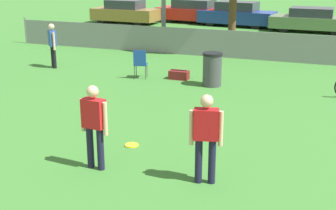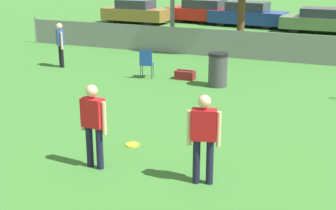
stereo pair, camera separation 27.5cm
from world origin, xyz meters
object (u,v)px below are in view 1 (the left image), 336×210
at_px(gear_bag_sideline, 179,75).
at_px(parked_car_tan, 125,12).
at_px(spectator_in_blue, 52,43).
at_px(frisbee_disc, 132,145).
at_px(player_defender_red, 94,121).
at_px(trash_bin, 212,69).
at_px(player_thrower_red, 206,133).
at_px(parked_car_red, 194,11).
at_px(parked_car_olive, 311,20).
at_px(folding_chair_sideline, 140,62).
at_px(parked_car_blue, 237,14).

distance_m(gear_bag_sideline, parked_car_tan, 14.39).
bearing_deg(spectator_in_blue, frisbee_disc, 177.67).
height_order(player_defender_red, trash_bin, player_defender_red).
bearing_deg(frisbee_disc, spectator_in_blue, 134.99).
bearing_deg(player_thrower_red, parked_car_red, 93.83).
relative_size(player_thrower_red, parked_car_tan, 0.39).
bearing_deg(parked_car_tan, gear_bag_sideline, -54.88).
bearing_deg(parked_car_olive, folding_chair_sideline, -108.30).
bearing_deg(frisbee_disc, player_thrower_red, -29.57).
xyz_separation_m(spectator_in_blue, trash_bin, (6.05, -0.45, -0.39)).
bearing_deg(parked_car_blue, player_thrower_red, -72.98).
relative_size(parked_car_tan, parked_car_olive, 0.96).
xyz_separation_m(folding_chair_sideline, parked_car_tan, (-6.53, 12.47, 0.13)).
xyz_separation_m(player_thrower_red, frisbee_disc, (-1.93, 1.09, -0.92)).
bearing_deg(frisbee_disc, parked_car_tan, 116.01).
distance_m(parked_car_tan, parked_car_blue, 6.79).
bearing_deg(player_thrower_red, gear_bag_sideline, 98.53).
height_order(parked_car_tan, parked_car_olive, parked_car_tan).
xyz_separation_m(player_defender_red, parked_car_tan, (-8.57, 19.13, -0.26)).
distance_m(player_defender_red, frisbee_disc, 1.56).
xyz_separation_m(frisbee_disc, folding_chair_sideline, (-2.19, 5.42, 0.53)).
xyz_separation_m(player_thrower_red, parked_car_red, (-6.78, 20.65, -0.24)).
relative_size(player_thrower_red, parked_car_red, 0.34).
xyz_separation_m(frisbee_disc, parked_car_blue, (-2.02, 18.96, 0.68)).
height_order(frisbee_disc, parked_car_blue, parked_car_blue).
distance_m(player_thrower_red, frisbee_disc, 2.40).
xyz_separation_m(spectator_in_blue, parked_car_blue, (3.76, 13.17, -0.23)).
distance_m(trash_bin, parked_car_tan, 15.43).
xyz_separation_m(player_thrower_red, parked_car_olive, (0.29, 19.23, -0.30)).
bearing_deg(gear_bag_sideline, parked_car_tan, 122.65).
distance_m(gear_bag_sideline, parked_car_blue, 13.24).
height_order(trash_bin, parked_car_red, parked_car_red).
relative_size(spectator_in_blue, parked_car_red, 0.34).
relative_size(player_defender_red, spectator_in_blue, 1.02).
height_order(folding_chair_sideline, parked_car_blue, parked_car_blue).
bearing_deg(parked_car_tan, folding_chair_sideline, -59.87).
xyz_separation_m(player_defender_red, parked_car_red, (-4.70, 20.80, -0.24)).
bearing_deg(trash_bin, spectator_in_blue, 175.79).
xyz_separation_m(spectator_in_blue, frisbee_disc, (5.79, -5.79, -0.90)).
relative_size(frisbee_disc, folding_chair_sideline, 0.31).
relative_size(trash_bin, gear_bag_sideline, 1.65).
bearing_deg(parked_car_tan, frisbee_disc, -61.52).
height_order(spectator_in_blue, trash_bin, spectator_in_blue).
height_order(frisbee_disc, parked_car_tan, parked_car_tan).
relative_size(spectator_in_blue, gear_bag_sideline, 2.51).
distance_m(spectator_in_blue, parked_car_olive, 14.72).
bearing_deg(frisbee_disc, gear_bag_sideline, 99.52).
height_order(frisbee_disc, parked_car_red, parked_car_red).
xyz_separation_m(folding_chair_sideline, gear_bag_sideline, (1.23, 0.36, -0.40)).
distance_m(spectator_in_blue, frisbee_disc, 8.24).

